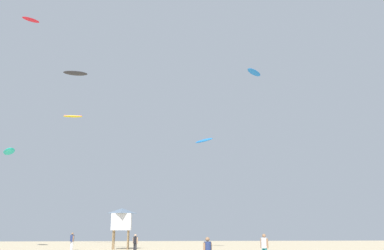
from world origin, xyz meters
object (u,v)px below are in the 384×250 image
at_px(kite_aloft_3, 254,72).
at_px(kite_aloft_4, 75,73).
at_px(person_midground, 72,240).
at_px(person_left, 264,246).
at_px(kite_aloft_1, 31,20).
at_px(kite_aloft_2, 9,151).
at_px(person_right, 135,242).
at_px(lifeguard_tower, 122,219).
at_px(kite_aloft_5, 204,141).
at_px(kite_aloft_0, 73,116).

distance_m(kite_aloft_3, kite_aloft_4, 30.33).
xyz_separation_m(person_midground, person_left, (14.69, -16.46, 0.00)).
xyz_separation_m(kite_aloft_1, kite_aloft_2, (-2.06, 3.79, -15.91)).
distance_m(person_midground, person_right, 8.08).
bearing_deg(kite_aloft_4, person_right, -3.56).
bearing_deg(kite_aloft_3, lifeguard_tower, -146.74).
bearing_deg(kite_aloft_5, person_right, -132.56).
bearing_deg(kite_aloft_5, kite_aloft_4, -151.46).
bearing_deg(kite_aloft_0, person_right, -62.25).
relative_size(kite_aloft_0, kite_aloft_5, 1.00).
xyz_separation_m(person_right, kite_aloft_0, (-10.39, 19.75, 16.79)).
relative_size(lifeguard_tower, kite_aloft_3, 1.23).
bearing_deg(person_left, kite_aloft_0, -98.27).
height_order(person_right, kite_aloft_3, kite_aloft_3).
xyz_separation_m(kite_aloft_0, kite_aloft_5, (17.43, -12.09, -5.90)).
relative_size(kite_aloft_3, kite_aloft_5, 1.25).
bearing_deg(kite_aloft_0, kite_aloft_4, -78.15).
relative_size(lifeguard_tower, kite_aloft_5, 1.54).
relative_size(person_right, kite_aloft_5, 0.58).
bearing_deg(person_left, person_right, -93.21).
height_order(kite_aloft_1, kite_aloft_4, kite_aloft_1).
relative_size(person_left, kite_aloft_1, 0.81).
distance_m(person_right, kite_aloft_3, 34.67).
bearing_deg(kite_aloft_3, kite_aloft_1, -163.02).
relative_size(kite_aloft_1, kite_aloft_3, 0.62).
distance_m(kite_aloft_1, kite_aloft_5, 26.27).
xyz_separation_m(person_midground, kite_aloft_0, (-4.04, 14.76, 16.73)).
height_order(kite_aloft_0, kite_aloft_5, kite_aloft_0).
distance_m(kite_aloft_0, kite_aloft_1, 14.42).
xyz_separation_m(person_right, kite_aloft_3, (16.20, 18.81, 24.21)).
relative_size(person_left, kite_aloft_3, 0.50).
relative_size(person_right, kite_aloft_2, 0.34).
height_order(kite_aloft_3, kite_aloft_4, kite_aloft_3).
height_order(lifeguard_tower, kite_aloft_1, kite_aloft_1).
xyz_separation_m(kite_aloft_0, kite_aloft_1, (-3.83, -10.23, 9.42)).
distance_m(kite_aloft_1, kite_aloft_2, 16.48).
bearing_deg(lifeguard_tower, person_midground, -156.16).
xyz_separation_m(person_left, kite_aloft_0, (-18.73, 31.22, 16.73)).
bearing_deg(kite_aloft_3, person_midground, -148.51).
height_order(kite_aloft_2, kite_aloft_5, kite_aloft_5).
distance_m(person_left, kite_aloft_3, 39.51).
bearing_deg(kite_aloft_3, person_right, -130.73).
height_order(kite_aloft_2, kite_aloft_3, kite_aloft_3).
distance_m(person_midground, kite_aloft_1, 27.68).
height_order(kite_aloft_0, kite_aloft_4, kite_aloft_0).
bearing_deg(lifeguard_tower, person_right, -75.60).
relative_size(kite_aloft_0, kite_aloft_1, 1.30).
bearing_deg(person_right, kite_aloft_4, -58.72).
bearing_deg(kite_aloft_3, kite_aloft_5, -129.41).
relative_size(person_midground, kite_aloft_0, 0.62).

